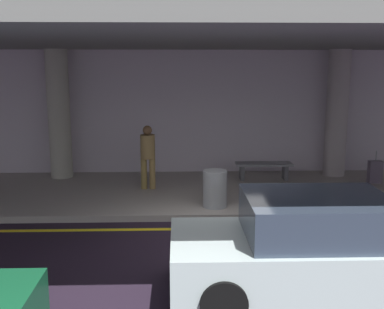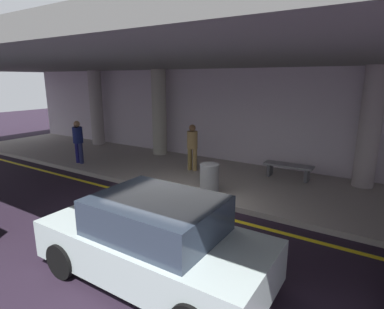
{
  "view_description": "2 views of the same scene",
  "coord_description": "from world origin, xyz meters",
  "px_view_note": "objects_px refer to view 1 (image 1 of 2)",
  "views": [
    {
      "loc": [
        -0.63,
        -8.79,
        3.4
      ],
      "look_at": [
        -0.28,
        2.41,
        1.22
      ],
      "focal_mm": 43.9,
      "sensor_mm": 36.0,
      "label": 1
    },
    {
      "loc": [
        4.47,
        -6.0,
        3.4
      ],
      "look_at": [
        -0.86,
        2.37,
        0.99
      ],
      "focal_mm": 29.1,
      "sensor_mm": 36.0,
      "label": 2
    }
  ],
  "objects_px": {
    "suitcase_upright_primary": "(375,172)",
    "support_column_left_mid": "(59,114)",
    "traveler_with_luggage": "(148,153)",
    "car_silver": "(311,248)",
    "support_column_center": "(337,114)",
    "trash_bin_steel": "(215,189)",
    "bench_metal": "(264,167)"
  },
  "relations": [
    {
      "from": "support_column_left_mid",
      "to": "trash_bin_steel",
      "type": "bearing_deg",
      "value": -35.67
    },
    {
      "from": "support_column_left_mid",
      "to": "bench_metal",
      "type": "bearing_deg",
      "value": -4.8
    },
    {
      "from": "car_silver",
      "to": "suitcase_upright_primary",
      "type": "bearing_deg",
      "value": -121.35
    },
    {
      "from": "car_silver",
      "to": "traveler_with_luggage",
      "type": "relative_size",
      "value": 2.44
    },
    {
      "from": "suitcase_upright_primary",
      "to": "bench_metal",
      "type": "bearing_deg",
      "value": 145.94
    },
    {
      "from": "bench_metal",
      "to": "trash_bin_steel",
      "type": "relative_size",
      "value": 1.88
    },
    {
      "from": "support_column_center",
      "to": "trash_bin_steel",
      "type": "height_order",
      "value": "support_column_center"
    },
    {
      "from": "bench_metal",
      "to": "trash_bin_steel",
      "type": "height_order",
      "value": "trash_bin_steel"
    },
    {
      "from": "support_column_left_mid",
      "to": "traveler_with_luggage",
      "type": "xyz_separation_m",
      "value": [
        2.59,
        -1.4,
        -0.86
      ]
    },
    {
      "from": "support_column_left_mid",
      "to": "car_silver",
      "type": "distance_m",
      "value": 8.83
    },
    {
      "from": "support_column_left_mid",
      "to": "car_silver",
      "type": "bearing_deg",
      "value": -52.36
    },
    {
      "from": "traveler_with_luggage",
      "to": "trash_bin_steel",
      "type": "xyz_separation_m",
      "value": [
        1.63,
        -1.63,
        -0.54
      ]
    },
    {
      "from": "traveler_with_luggage",
      "to": "trash_bin_steel",
      "type": "height_order",
      "value": "traveler_with_luggage"
    },
    {
      "from": "traveler_with_luggage",
      "to": "suitcase_upright_primary",
      "type": "bearing_deg",
      "value": 132.28
    },
    {
      "from": "traveler_with_luggage",
      "to": "bench_metal",
      "type": "bearing_deg",
      "value": 144.22
    },
    {
      "from": "car_silver",
      "to": "traveler_with_luggage",
      "type": "bearing_deg",
      "value": -64.53
    },
    {
      "from": "suitcase_upright_primary",
      "to": "bench_metal",
      "type": "height_order",
      "value": "suitcase_upright_primary"
    },
    {
      "from": "support_column_left_mid",
      "to": "traveler_with_luggage",
      "type": "relative_size",
      "value": 2.17
    },
    {
      "from": "bench_metal",
      "to": "trash_bin_steel",
      "type": "xyz_separation_m",
      "value": [
        -1.59,
        -2.54,
        0.07
      ]
    },
    {
      "from": "car_silver",
      "to": "trash_bin_steel",
      "type": "distance_m",
      "value": 4.05
    },
    {
      "from": "support_column_left_mid",
      "to": "support_column_center",
      "type": "relative_size",
      "value": 1.0
    },
    {
      "from": "suitcase_upright_primary",
      "to": "traveler_with_luggage",
      "type": "bearing_deg",
      "value": 159.1
    },
    {
      "from": "bench_metal",
      "to": "trash_bin_steel",
      "type": "distance_m",
      "value": 3.0
    },
    {
      "from": "support_column_left_mid",
      "to": "suitcase_upright_primary",
      "type": "height_order",
      "value": "support_column_left_mid"
    },
    {
      "from": "support_column_left_mid",
      "to": "car_silver",
      "type": "relative_size",
      "value": 0.89
    },
    {
      "from": "support_column_left_mid",
      "to": "trash_bin_steel",
      "type": "relative_size",
      "value": 4.29
    },
    {
      "from": "car_silver",
      "to": "suitcase_upright_primary",
      "type": "distance_m",
      "value": 6.89
    },
    {
      "from": "car_silver",
      "to": "support_column_center",
      "type": "bearing_deg",
      "value": -112.01
    },
    {
      "from": "bench_metal",
      "to": "suitcase_upright_primary",
      "type": "bearing_deg",
      "value": -9.28
    },
    {
      "from": "suitcase_upright_primary",
      "to": "support_column_left_mid",
      "type": "bearing_deg",
      "value": 148.88
    },
    {
      "from": "traveler_with_luggage",
      "to": "trash_bin_steel",
      "type": "relative_size",
      "value": 1.98
    },
    {
      "from": "traveler_with_luggage",
      "to": "bench_metal",
      "type": "distance_m",
      "value": 3.41
    }
  ]
}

